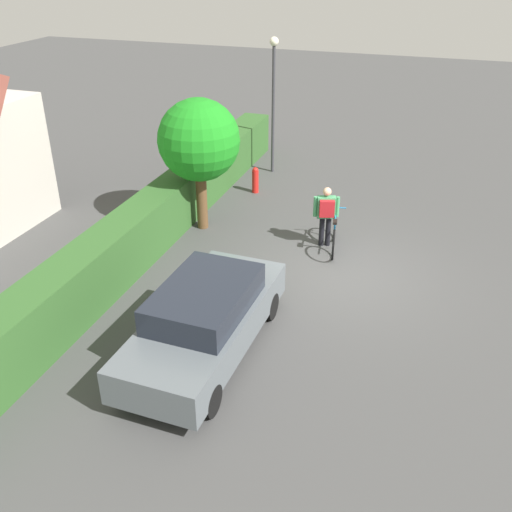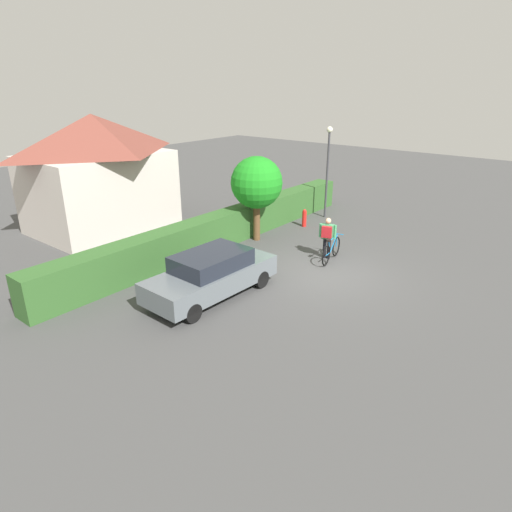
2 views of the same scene
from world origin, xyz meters
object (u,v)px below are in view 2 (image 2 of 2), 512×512
fire_hydrant (304,218)px  tree_kerbside (257,183)px  parked_car_near (212,274)px  person_rider (327,235)px  bicycle (331,250)px  street_lamp (328,160)px

fire_hydrant → tree_kerbside: bearing=168.8°
parked_car_near → person_rider: 5.09m
bicycle → tree_kerbside: bearing=88.6°
tree_kerbside → fire_hydrant: size_ratio=4.29×
parked_car_near → fire_hydrant: parked_car_near is taller
tree_kerbside → fire_hydrant: 3.48m
fire_hydrant → bicycle: bearing=-133.3°
bicycle → fire_hydrant: bearing=46.7°
parked_car_near → tree_kerbside: tree_kerbside is taller
bicycle → street_lamp: 6.20m
fire_hydrant → parked_car_near: bearing=-167.9°
parked_car_near → person_rider: (4.95, -1.14, 0.20)m
person_rider → street_lamp: size_ratio=0.37×
bicycle → tree_kerbside: tree_kerbside is taller
street_lamp → fire_hydrant: size_ratio=5.30×
street_lamp → fire_hydrant: bearing=-178.5°
parked_car_near → street_lamp: (9.68, 1.71, 2.03)m
street_lamp → tree_kerbside: (-4.72, 0.50, -0.36)m
parked_car_near → tree_kerbside: size_ratio=1.26×
bicycle → fire_hydrant: 4.20m
street_lamp → tree_kerbside: size_ratio=1.23×
parked_car_near → bicycle: size_ratio=2.42×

